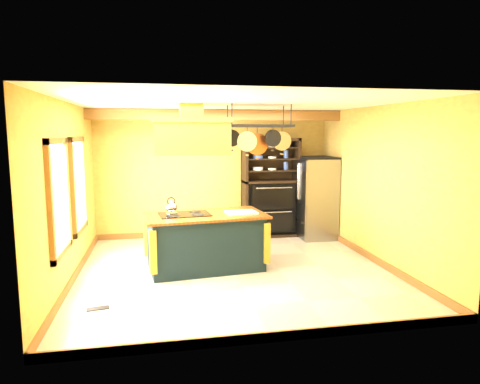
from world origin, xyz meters
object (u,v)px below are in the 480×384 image
object	(u,v)px
range_hood	(191,134)
refrigerator	(315,199)
pot_rack	(259,132)
kitchen_island	(205,241)
hutch	(270,198)

from	to	relation	value
range_hood	refrigerator	bearing A→B (deg)	31.73
pot_rack	refrigerator	distance (m)	2.76
pot_rack	kitchen_island	bearing A→B (deg)	-179.25
range_hood	hutch	distance (m)	3.10
range_hood	kitchen_island	bearing A→B (deg)	0.14
range_hood	refrigerator	size ratio (longest dim) A/B	0.74
kitchen_island	refrigerator	bearing A→B (deg)	27.04
range_hood	pot_rack	size ratio (longest dim) A/B	1.09
kitchen_island	range_hood	world-z (taller)	range_hood
refrigerator	range_hood	bearing A→B (deg)	-148.27
kitchen_island	pot_rack	world-z (taller)	pot_rack
hutch	pot_rack	bearing A→B (deg)	-109.76
kitchen_island	hutch	world-z (taller)	hutch
pot_rack	refrigerator	size ratio (longest dim) A/B	0.68
refrigerator	hutch	world-z (taller)	hutch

